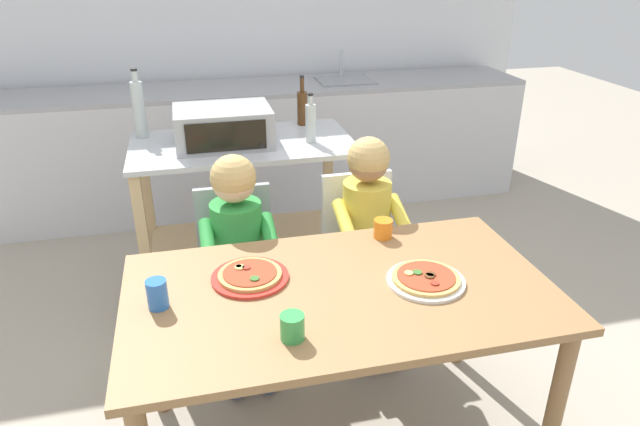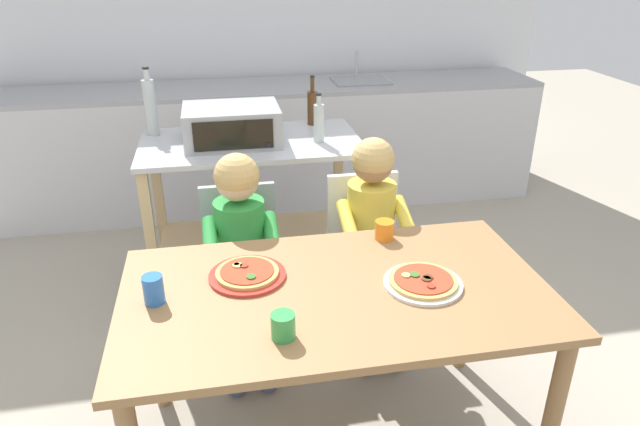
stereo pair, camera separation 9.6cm
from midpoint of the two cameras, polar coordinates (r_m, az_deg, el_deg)
ground_plane at (r=3.29m, az=-4.17°, el=-7.97°), size 11.09×11.09×0.00m
back_wall_tiled at (r=4.48m, az=-8.68°, el=19.28°), size 4.44×0.12×2.70m
kitchen_counter at (r=4.27m, az=-7.34°, el=6.65°), size 4.00×0.60×1.09m
kitchen_island_cart at (r=3.06m, az=-8.38°, el=1.93°), size 1.13×0.63×0.89m
toaster_oven at (r=2.92m, az=-10.63°, el=8.54°), size 0.47×0.36×0.19m
bottle_squat_spirits at (r=3.20m, az=-2.66°, el=10.60°), size 0.06×0.06×0.27m
bottle_slim_sauce at (r=2.90m, az=-1.90°, el=9.09°), size 0.05×0.05×0.25m
bottle_brown_beer at (r=3.12m, az=-18.55°, el=9.92°), size 0.06×0.06×0.36m
dining_table at (r=2.03m, az=0.62°, el=-9.78°), size 1.47×0.82×0.72m
dining_chair_left at (r=2.64m, az=-9.25°, el=-4.99°), size 0.36×0.36×0.81m
dining_chair_right at (r=2.76m, az=3.14°, el=-3.28°), size 0.36×0.36×0.81m
child_in_green_shirt at (r=2.45m, az=-9.27°, el=-2.87°), size 0.32×0.42×1.00m
child_in_yellow_shirt at (r=2.57m, az=3.99°, el=-0.94°), size 0.32×0.42×1.02m
pizza_plate_red_rimmed at (r=2.05m, az=-8.39°, el=-6.26°), size 0.28×0.28×0.03m
pizza_plate_white at (r=2.03m, az=9.22°, el=-6.58°), size 0.28×0.28×0.03m
drinking_cup_orange at (r=2.30m, az=5.15°, el=-1.57°), size 0.08×0.08×0.08m
drinking_cup_blue at (r=1.94m, az=-17.39°, el=-7.78°), size 0.07×0.07×0.10m
drinking_cup_green at (r=1.73m, az=-4.42°, el=-11.34°), size 0.07×0.07×0.08m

